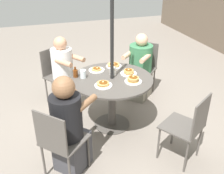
% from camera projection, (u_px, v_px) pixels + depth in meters
% --- Properties ---
extents(ground_plane, '(12.00, 12.00, 0.00)m').
position_uv_depth(ground_plane, '(112.00, 124.00, 3.69)').
color(ground_plane, gray).
extents(patio_table, '(1.06, 1.06, 0.72)m').
position_uv_depth(patio_table, '(112.00, 89.00, 3.42)').
color(patio_table, '#4C4742').
rests_on(patio_table, ground).
extents(umbrella_pole, '(0.04, 0.04, 2.09)m').
position_uv_depth(umbrella_pole, '(112.00, 54.00, 3.20)').
color(umbrella_pole, black).
rests_on(umbrella_pole, ground).
extents(patio_chair_north, '(0.55, 0.55, 0.86)m').
position_uv_depth(patio_chair_north, '(57.00, 72.00, 4.06)').
color(patio_chair_north, '#514C47').
rests_on(patio_chair_north, ground).
extents(diner_north, '(0.55, 0.51, 1.09)m').
position_uv_depth(diner_north, '(64.00, 75.00, 3.96)').
color(diner_north, beige).
rests_on(diner_north, ground).
extents(patio_chair_east, '(0.57, 0.57, 0.86)m').
position_uv_depth(patio_chair_east, '(59.00, 140.00, 2.61)').
color(patio_chair_east, '#514C47').
rests_on(patio_chair_east, ground).
extents(diner_east, '(0.54, 0.55, 1.14)m').
position_uv_depth(diner_east, '(69.00, 128.00, 2.72)').
color(diner_east, '#3D3D42').
rests_on(diner_east, ground).
extents(patio_chair_south, '(0.55, 0.55, 0.86)m').
position_uv_depth(patio_chair_south, '(189.00, 125.00, 2.84)').
color(patio_chair_south, '#514C47').
rests_on(patio_chair_south, ground).
extents(patio_chair_west, '(0.57, 0.57, 0.86)m').
position_uv_depth(patio_chair_west, '(143.00, 65.00, 4.31)').
color(patio_chair_west, '#514C47').
rests_on(patio_chair_west, ground).
extents(diner_west, '(0.58, 0.58, 1.06)m').
position_uv_depth(diner_west, '(139.00, 70.00, 4.18)').
color(diner_west, gray).
rests_on(diner_west, ground).
extents(pancake_plate_a, '(0.22, 0.22, 0.04)m').
position_uv_depth(pancake_plate_a, '(97.00, 70.00, 3.56)').
color(pancake_plate_a, white).
rests_on(pancake_plate_a, patio_table).
extents(pancake_plate_b, '(0.22, 0.22, 0.08)m').
position_uv_depth(pancake_plate_b, '(133.00, 80.00, 3.24)').
color(pancake_plate_b, white).
rests_on(pancake_plate_b, patio_table).
extents(pancake_plate_c, '(0.22, 0.22, 0.06)m').
position_uv_depth(pancake_plate_c, '(103.00, 84.00, 3.15)').
color(pancake_plate_c, white).
rests_on(pancake_plate_c, patio_table).
extents(pancake_plate_d, '(0.22, 0.22, 0.07)m').
position_uv_depth(pancake_plate_d, '(129.00, 72.00, 3.45)').
color(pancake_plate_d, white).
rests_on(pancake_plate_d, patio_table).
extents(pancake_plate_e, '(0.22, 0.22, 0.05)m').
position_uv_depth(pancake_plate_e, '(114.00, 65.00, 3.68)').
color(pancake_plate_e, white).
rests_on(pancake_plate_e, patio_table).
extents(syrup_bottle, '(0.08, 0.06, 0.14)m').
position_uv_depth(syrup_bottle, '(75.00, 73.00, 3.36)').
color(syrup_bottle, '#602D0F').
rests_on(syrup_bottle, patio_table).
extents(coffee_cup, '(0.09, 0.09, 0.10)m').
position_uv_depth(coffee_cup, '(113.00, 71.00, 3.42)').
color(coffee_cup, white).
rests_on(coffee_cup, patio_table).
extents(drinking_glass_a, '(0.08, 0.08, 0.11)m').
position_uv_depth(drinking_glass_a, '(83.00, 74.00, 3.34)').
color(drinking_glass_a, silver).
rests_on(drinking_glass_a, patio_table).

